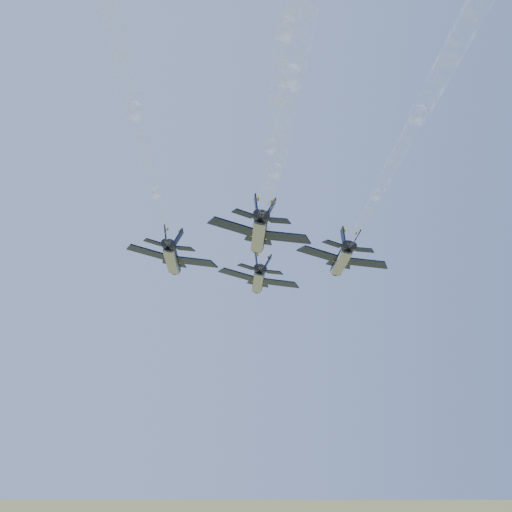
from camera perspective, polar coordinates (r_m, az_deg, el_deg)
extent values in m
cylinder|color=black|center=(118.94, 0.19, -1.71)|extent=(3.96, 12.68, 1.90)
cone|color=black|center=(126.28, 0.07, -2.41)|extent=(2.28, 2.74, 1.90)
ellipsoid|color=black|center=(122.19, 0.18, -1.78)|extent=(1.43, 2.41, 0.94)
cube|color=gray|center=(118.81, 0.13, -1.99)|extent=(3.33, 11.34, 0.70)
cube|color=black|center=(118.25, -1.33, -1.36)|extent=(5.79, 3.78, 1.26)
cube|color=yellow|center=(119.84, -1.33, -1.48)|extent=(5.25, 1.09, 1.26)
cube|color=black|center=(118.20, 1.72, -1.99)|extent=(6.19, 5.19, 1.26)
cube|color=yellow|center=(119.79, 1.68, -2.10)|extent=(4.81, 2.73, 1.26)
cube|color=black|center=(113.13, -0.69, -0.88)|extent=(2.70, 2.00, 0.62)
cube|color=black|center=(113.10, 1.28, -1.29)|extent=(2.87, 2.56, 0.62)
cube|color=black|center=(114.04, 0.02, -0.44)|extent=(0.77, 2.12, 2.46)
cube|color=black|center=(114.03, 0.81, -0.60)|extent=(1.67, 2.28, 2.21)
cylinder|color=black|center=(112.43, 0.09, -1.01)|extent=(1.40, 1.32, 1.23)
cylinder|color=black|center=(112.42, 0.51, -1.10)|extent=(1.40, 1.32, 1.23)
cylinder|color=black|center=(105.84, -6.11, -0.13)|extent=(3.96, 12.68, 1.90)
cone|color=black|center=(113.13, -5.83, -1.02)|extent=(2.28, 2.74, 1.90)
ellipsoid|color=black|center=(109.07, -5.92, -0.27)|extent=(1.43, 2.41, 0.94)
cube|color=gray|center=(105.71, -6.18, -0.45)|extent=(3.33, 11.34, 0.70)
cube|color=black|center=(105.52, -7.84, 0.27)|extent=(5.79, 3.78, 1.26)
cube|color=yellow|center=(107.10, -7.74, 0.11)|extent=(5.25, 1.09, 1.26)
cube|color=black|center=(104.75, -4.44, -0.44)|extent=(6.19, 5.19, 1.26)
cube|color=yellow|center=(106.33, -4.39, -0.59)|extent=(4.81, 2.73, 1.26)
cube|color=black|center=(100.32, -7.45, 0.89)|extent=(2.70, 2.00, 0.62)
cube|color=black|center=(99.81, -5.24, 0.44)|extent=(2.87, 2.56, 0.62)
cube|color=black|center=(101.09, -6.60, 1.38)|extent=(0.77, 2.12, 2.46)
cube|color=black|center=(100.89, -5.71, 1.20)|extent=(1.67, 2.28, 2.21)
cylinder|color=black|center=(99.44, -6.63, 0.76)|extent=(1.40, 1.32, 1.23)
cylinder|color=black|center=(99.33, -6.15, 0.66)|extent=(1.40, 1.32, 1.23)
cylinder|color=black|center=(106.60, 6.26, -0.23)|extent=(3.96, 12.68, 1.90)
cone|color=black|center=(113.84, 5.74, -1.10)|extent=(2.28, 2.74, 1.90)
ellipsoid|color=black|center=(109.83, 6.08, -0.36)|extent=(1.43, 2.41, 0.94)
cube|color=gray|center=(106.45, 6.20, -0.54)|extent=(3.33, 11.34, 0.70)
cube|color=black|center=(105.61, 4.61, 0.17)|extent=(5.79, 3.78, 1.26)
cube|color=yellow|center=(107.18, 4.52, 0.01)|extent=(5.25, 1.09, 1.26)
cube|color=black|center=(106.20, 8.00, -0.53)|extent=(6.19, 5.19, 1.26)
cube|color=yellow|center=(107.76, 7.86, -0.67)|extent=(4.81, 2.73, 1.26)
cube|color=black|center=(100.68, 5.63, 0.79)|extent=(2.70, 2.00, 0.62)
cube|color=black|center=(101.06, 7.82, 0.33)|extent=(2.87, 2.56, 0.62)
cube|color=black|center=(101.77, 6.36, 1.27)|extent=(0.77, 2.12, 2.46)
cube|color=black|center=(101.93, 7.24, 1.08)|extent=(1.67, 2.28, 2.21)
cylinder|color=black|center=(100.15, 6.54, 0.65)|extent=(1.40, 1.32, 1.23)
cylinder|color=black|center=(100.24, 7.01, 0.55)|extent=(1.40, 1.32, 1.23)
cylinder|color=black|center=(92.96, 0.23, 1.69)|extent=(3.96, 12.68, 1.90)
cone|color=black|center=(100.21, 0.08, 0.56)|extent=(2.28, 2.74, 1.90)
ellipsoid|color=black|center=(96.20, 0.22, 1.48)|extent=(1.43, 2.41, 0.94)
cube|color=gray|center=(92.80, 0.15, 1.33)|extent=(3.33, 11.34, 0.70)
cube|color=black|center=(92.32, -1.72, 2.15)|extent=(5.79, 3.78, 1.26)
cube|color=yellow|center=(93.89, -1.71, 1.94)|extent=(5.25, 1.09, 1.26)
cube|color=black|center=(92.20, 2.19, 1.35)|extent=(6.19, 5.19, 1.26)
cube|color=yellow|center=(93.77, 2.14, 1.16)|extent=(4.81, 2.73, 1.26)
cube|color=black|center=(87.26, -0.91, 2.98)|extent=(2.70, 2.00, 0.62)
cube|color=black|center=(87.19, 1.65, 2.46)|extent=(2.87, 2.56, 0.62)
cube|color=black|center=(88.24, 0.01, 3.51)|extent=(0.77, 2.12, 2.46)
cube|color=black|center=(88.21, 1.04, 3.31)|extent=(1.67, 2.28, 2.21)
cylinder|color=black|center=(86.55, 0.10, 2.84)|extent=(1.40, 1.32, 1.23)
cylinder|color=black|center=(86.53, 0.65, 2.73)|extent=(1.40, 1.32, 1.23)
cylinder|color=white|center=(103.11, 0.51, 0.15)|extent=(4.31, 19.77, 1.00)
cylinder|color=white|center=(85.02, 1.02, 3.16)|extent=(4.69, 19.83, 1.38)
cylinder|color=white|center=(67.31, 1.81, 7.76)|extent=(5.12, 19.91, 1.83)
cylinder|color=white|center=(50.36, 3.20, 15.55)|extent=(5.63, 19.99, 2.34)
cylinder|color=white|center=(90.17, -6.84, 2.27)|extent=(4.31, 19.77, 1.00)
cylinder|color=white|center=(72.39, -8.10, 6.33)|extent=(4.69, 19.83, 1.38)
cylinder|color=white|center=(55.27, -10.20, 12.95)|extent=(5.12, 19.91, 1.83)
cylinder|color=white|center=(91.06, 7.67, 2.14)|extent=(4.31, 19.77, 1.00)
cylinder|color=white|center=(73.50, 10.04, 6.10)|extent=(4.69, 19.83, 1.38)
cylinder|color=white|center=(56.70, 13.94, 12.44)|extent=(5.12, 19.91, 1.83)
cylinder|color=white|center=(77.42, 0.66, 4.86)|extent=(4.31, 19.77, 1.00)
cylinder|color=white|center=(59.94, 1.45, 10.54)|extent=(4.69, 19.83, 1.38)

